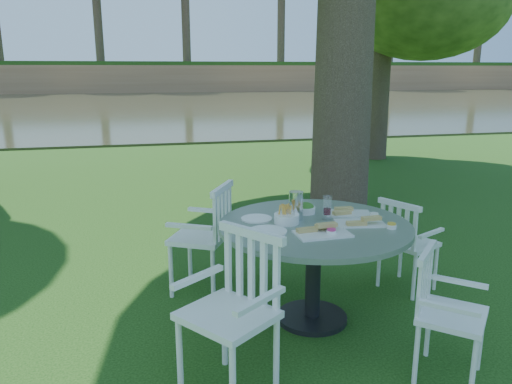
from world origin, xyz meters
TOP-DOWN VIEW (x-y plane):
  - ground at (0.00, 0.00)m, footprint 140.00×140.00m
  - table at (0.25, -0.71)m, footprint 1.48×1.48m
  - chair_ne at (1.21, -0.37)m, footprint 0.55×0.56m
  - chair_nw at (-0.46, 0.01)m, footprint 0.64×0.66m
  - chair_sw at (-0.48, -1.39)m, footprint 0.68×0.69m
  - chair_se at (0.79, -1.57)m, footprint 0.58×0.58m
  - tableware at (0.19, -0.66)m, footprint 1.10×0.76m
  - river at (0.00, 23.00)m, footprint 100.00×28.00m
  - far_bank at (0.28, 41.12)m, footprint 100.00×18.00m

SIDE VIEW (x-z plane):
  - ground at x=0.00m, z-range 0.00..0.00m
  - river at x=0.00m, z-range -0.06..0.06m
  - chair_se at x=0.79m, z-range 0.07..0.92m
  - chair_ne at x=1.21m, z-range 0.07..0.92m
  - chair_nw at x=-0.46m, z-range 0.09..1.07m
  - chair_sw at x=-0.48m, z-range 0.09..1.09m
  - table at x=0.25m, z-range 0.26..1.07m
  - tableware at x=0.19m, z-range 0.74..0.96m
  - far_bank at x=0.28m, z-range -0.35..14.85m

